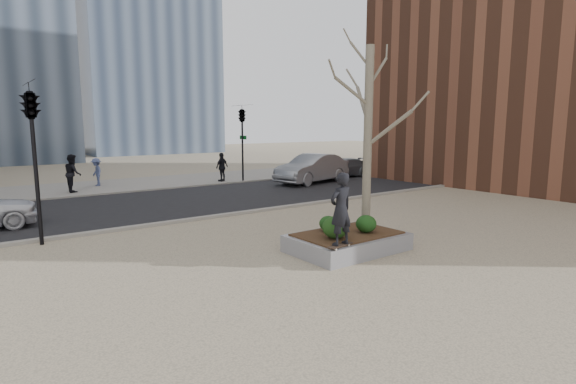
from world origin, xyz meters
TOP-DOWN VIEW (x-y plane):
  - ground at (0.00, 0.00)m, footprint 120.00×120.00m
  - street at (0.00, 10.00)m, footprint 60.00×8.00m
  - far_sidewalk at (0.00, 17.00)m, footprint 60.00×6.00m
  - planter at (1.00, 0.00)m, footprint 3.00×2.00m
  - planter_mulch at (1.00, 0.00)m, footprint 2.70×1.70m
  - sycamore_tree at (2.00, 0.30)m, footprint 2.80×2.80m
  - shrub_left at (0.34, -0.24)m, footprint 0.67×0.67m
  - shrub_middle at (0.73, 0.47)m, footprint 0.49×0.49m
  - shrub_right at (1.44, -0.25)m, footprint 0.55×0.55m
  - skateboard at (-0.07, -0.85)m, footprint 0.80×0.34m
  - skateboarder at (-0.07, -0.85)m, footprint 0.65×0.44m
  - car_silver at (9.25, 11.43)m, footprint 5.28×2.80m
  - car_third at (12.76, 12.60)m, footprint 4.23×2.17m
  - pedestrian_a at (-2.63, 15.70)m, footprint 0.77×0.96m
  - pedestrian_b at (-1.10, 17.42)m, footprint 0.60×1.01m
  - pedestrian_c at (5.37, 15.10)m, footprint 1.08×0.76m
  - traffic_light_near at (-5.50, 5.60)m, footprint 0.60×2.48m
  - traffic_light_far at (6.50, 14.60)m, footprint 0.60×2.48m

SIDE VIEW (x-z plane):
  - ground at x=0.00m, z-range 0.00..0.00m
  - street at x=0.00m, z-range 0.00..0.02m
  - far_sidewalk at x=0.00m, z-range 0.00..0.02m
  - planter at x=1.00m, z-range 0.00..0.45m
  - planter_mulch at x=1.00m, z-range 0.45..0.49m
  - skateboard at x=-0.07m, z-range 0.45..0.53m
  - car_third at x=12.76m, z-range 0.02..1.19m
  - shrub_middle at x=0.73m, z-range 0.49..0.91m
  - shrub_right at x=1.44m, z-range 0.49..0.96m
  - shrub_left at x=0.34m, z-range 0.49..1.06m
  - pedestrian_b at x=-1.10m, z-range 0.02..1.55m
  - car_silver at x=9.25m, z-range 0.02..1.67m
  - pedestrian_c at x=5.37m, z-range 0.02..1.72m
  - pedestrian_a at x=-2.63m, z-range 0.02..1.91m
  - skateboarder at x=-0.07m, z-range 0.52..2.26m
  - traffic_light_near at x=-5.50m, z-range 0.00..4.50m
  - traffic_light_far at x=6.50m, z-range 0.00..4.50m
  - sycamore_tree at x=2.00m, z-range 0.49..7.09m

